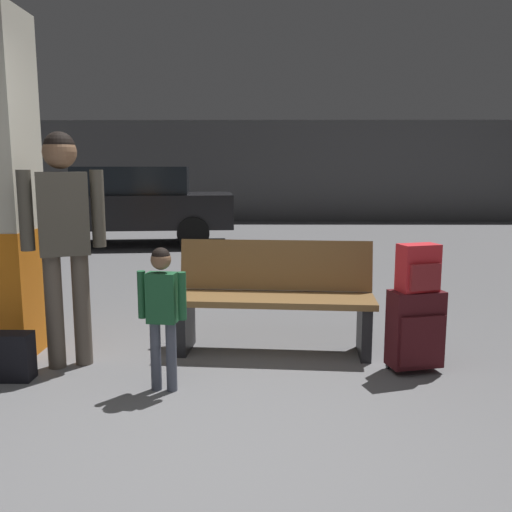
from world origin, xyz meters
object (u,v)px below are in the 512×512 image
object	(u,v)px
suitcase	(416,329)
adult	(63,225)
backpack_dark_floor	(13,357)
bench	(274,297)
parked_car_far	(129,203)
child	(162,304)
backpack_bright	(419,268)

from	to	relation	value
suitcase	adult	size ratio (longest dim) A/B	0.35
backpack_dark_floor	adult	bearing A→B (deg)	42.32
bench	adult	distance (m)	1.71
bench	parked_car_far	xyz separation A→B (m)	(-2.70, 6.33, 0.36)
child	suitcase	bearing A→B (deg)	11.38
suitcase	adult	bearing A→B (deg)	177.76
backpack_dark_floor	backpack_bright	bearing A→B (deg)	3.59
bench	suitcase	bearing A→B (deg)	-25.45
suitcase	child	distance (m)	1.83
suitcase	backpack_bright	xyz separation A→B (m)	(0.00, -0.00, 0.45)
bench	adult	size ratio (longest dim) A/B	0.94
bench	suitcase	xyz separation A→B (m)	(1.02, -0.48, -0.12)
backpack_dark_floor	parked_car_far	xyz separation A→B (m)	(-0.84, 7.00, 0.64)
bench	backpack_dark_floor	distance (m)	1.99
suitcase	child	bearing A→B (deg)	-168.62
adult	backpack_dark_floor	xyz separation A→B (m)	(-0.31, -0.28, -0.91)
parked_car_far	bench	bearing A→B (deg)	-66.91
suitcase	child	xyz separation A→B (m)	(-1.78, -0.36, 0.28)
suitcase	backpack_bright	world-z (taller)	backpack_bright
suitcase	child	world-z (taller)	child
child	parked_car_far	xyz separation A→B (m)	(-1.94, 7.17, 0.21)
suitcase	parked_car_far	world-z (taller)	parked_car_far
suitcase	backpack_dark_floor	distance (m)	2.88
bench	child	world-z (taller)	child
child	adult	distance (m)	1.03
bench	adult	bearing A→B (deg)	-166.07
suitcase	backpack_dark_floor	bearing A→B (deg)	-176.41
adult	parked_car_far	bearing A→B (deg)	99.74
child	parked_car_far	world-z (taller)	parked_car_far
backpack_dark_floor	parked_car_far	size ratio (longest dim) A/B	0.08
backpack_bright	backpack_dark_floor	size ratio (longest dim) A/B	1.00
backpack_dark_floor	suitcase	bearing A→B (deg)	3.59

